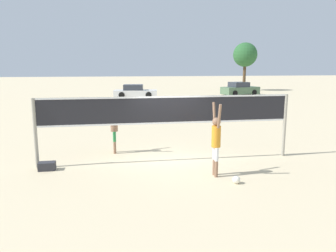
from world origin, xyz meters
TOP-DOWN VIEW (x-y plane):
  - ground_plane at (0.00, 0.00)m, footprint 200.00×200.00m
  - volleyball_net at (0.00, 0.00)m, footprint 9.01×0.12m
  - player_spiker at (1.18, -1.81)m, footprint 0.28×0.72m
  - player_blocker at (-1.86, 1.51)m, footprint 0.28×0.70m
  - volleyball at (1.57, -2.56)m, footprint 0.23×0.23m
  - gear_bag at (-4.09, -0.32)m, footprint 0.53×0.33m
  - parked_car_near at (0.64, 24.97)m, footprint 4.86×2.42m
  - parked_car_far at (13.09, 25.69)m, footprint 4.73×2.87m
  - tree_left_cluster at (16.36, 32.30)m, footprint 3.29×3.29m

SIDE VIEW (x-z plane):
  - ground_plane at x=0.00m, z-range 0.00..0.00m
  - volleyball at x=1.57m, z-range 0.00..0.23m
  - gear_bag at x=-4.09m, z-range 0.00..0.27m
  - parked_car_near at x=0.64m, z-range -0.08..1.31m
  - parked_car_far at x=13.09m, z-range -0.08..1.45m
  - player_blocker at x=-1.86m, z-range 0.06..2.19m
  - player_spiker at x=1.18m, z-range 0.07..2.35m
  - volleyball_net at x=0.00m, z-range 0.52..2.86m
  - tree_left_cluster at x=16.36m, z-range 1.58..8.15m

